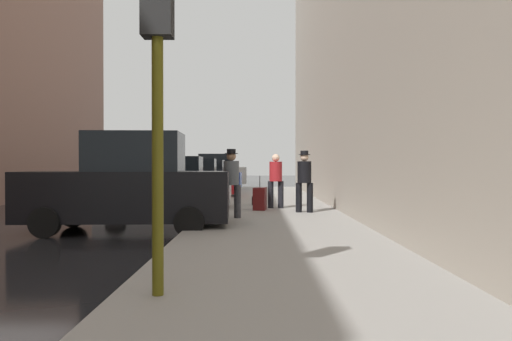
{
  "coord_description": "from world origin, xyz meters",
  "views": [
    {
      "loc": [
        5.53,
        -11.17,
        1.52
      ],
      "look_at": [
        5.46,
        7.45,
        1.31
      ],
      "focal_mm": 35.0,
      "sensor_mm": 36.0,
      "label": 1
    }
  ],
  "objects_px": {
    "parked_blue_sedan": "(206,177)",
    "rolling_suitcase": "(262,199)",
    "parked_silver_sedan": "(169,185)",
    "pedestrian_in_red_jacket": "(278,178)",
    "parked_black_suv": "(131,186)",
    "pedestrian_with_fedora": "(306,178)",
    "parked_red_hatchback": "(192,180)",
    "traffic_light": "(160,46)",
    "duffel_bag": "(258,201)",
    "fire_hydrant": "(224,197)",
    "parked_white_van": "(215,172)",
    "pedestrian_with_beanie": "(233,180)"
  },
  "relations": [
    {
      "from": "parked_red_hatchback",
      "to": "pedestrian_in_red_jacket",
      "type": "height_order",
      "value": "pedestrian_in_red_jacket"
    },
    {
      "from": "parked_silver_sedan",
      "to": "fire_hydrant",
      "type": "bearing_deg",
      "value": -5.28
    },
    {
      "from": "pedestrian_with_beanie",
      "to": "parked_black_suv",
      "type": "bearing_deg",
      "value": -145.35
    },
    {
      "from": "pedestrian_in_red_jacket",
      "to": "pedestrian_with_fedora",
      "type": "xyz_separation_m",
      "value": [
        0.77,
        -1.43,
        0.03
      ]
    },
    {
      "from": "traffic_light",
      "to": "pedestrian_with_fedora",
      "type": "relative_size",
      "value": 2.03
    },
    {
      "from": "parked_silver_sedan",
      "to": "traffic_light",
      "type": "distance_m",
      "value": 11.23
    },
    {
      "from": "parked_black_suv",
      "to": "rolling_suitcase",
      "type": "height_order",
      "value": "parked_black_suv"
    },
    {
      "from": "pedestrian_with_beanie",
      "to": "pedestrian_with_fedora",
      "type": "relative_size",
      "value": 1.0
    },
    {
      "from": "parked_black_suv",
      "to": "rolling_suitcase",
      "type": "xyz_separation_m",
      "value": [
        3.0,
        3.8,
        -0.54
      ]
    },
    {
      "from": "parked_black_suv",
      "to": "pedestrian_with_fedora",
      "type": "relative_size",
      "value": 2.63
    },
    {
      "from": "pedestrian_with_fedora",
      "to": "pedestrian_with_beanie",
      "type": "bearing_deg",
      "value": -143.71
    },
    {
      "from": "fire_hydrant",
      "to": "pedestrian_with_fedora",
      "type": "bearing_deg",
      "value": -33.19
    },
    {
      "from": "pedestrian_in_red_jacket",
      "to": "pedestrian_with_fedora",
      "type": "distance_m",
      "value": 1.62
    },
    {
      "from": "parked_silver_sedan",
      "to": "pedestrian_in_red_jacket",
      "type": "bearing_deg",
      "value": -5.81
    },
    {
      "from": "parked_blue_sedan",
      "to": "pedestrian_with_fedora",
      "type": "distance_m",
      "value": 13.87
    },
    {
      "from": "pedestrian_with_beanie",
      "to": "pedestrian_in_red_jacket",
      "type": "bearing_deg",
      "value": 66.6
    },
    {
      "from": "traffic_light",
      "to": "pedestrian_in_red_jacket",
      "type": "bearing_deg",
      "value": 81.09
    },
    {
      "from": "fire_hydrant",
      "to": "pedestrian_in_red_jacket",
      "type": "height_order",
      "value": "pedestrian_in_red_jacket"
    },
    {
      "from": "parked_red_hatchback",
      "to": "traffic_light",
      "type": "distance_m",
      "value": 16.83
    },
    {
      "from": "parked_blue_sedan",
      "to": "rolling_suitcase",
      "type": "height_order",
      "value": "parked_blue_sedan"
    },
    {
      "from": "parked_black_suv",
      "to": "duffel_bag",
      "type": "relative_size",
      "value": 10.61
    },
    {
      "from": "parked_red_hatchback",
      "to": "pedestrian_with_beanie",
      "type": "bearing_deg",
      "value": -75.98
    },
    {
      "from": "parked_silver_sedan",
      "to": "parked_blue_sedan",
      "type": "height_order",
      "value": "same"
    },
    {
      "from": "fire_hydrant",
      "to": "pedestrian_in_red_jacket",
      "type": "xyz_separation_m",
      "value": [
        1.7,
        -0.19,
        0.61
      ]
    },
    {
      "from": "fire_hydrant",
      "to": "traffic_light",
      "type": "height_order",
      "value": "traffic_light"
    },
    {
      "from": "parked_black_suv",
      "to": "parked_red_hatchback",
      "type": "height_order",
      "value": "parked_black_suv"
    },
    {
      "from": "parked_silver_sedan",
      "to": "parked_blue_sedan",
      "type": "distance_m",
      "value": 11.4
    },
    {
      "from": "fire_hydrant",
      "to": "rolling_suitcase",
      "type": "relative_size",
      "value": 0.68
    },
    {
      "from": "parked_red_hatchback",
      "to": "rolling_suitcase",
      "type": "relative_size",
      "value": 4.07
    },
    {
      "from": "rolling_suitcase",
      "to": "parked_silver_sedan",
      "type": "bearing_deg",
      "value": 161.12
    },
    {
      "from": "parked_white_van",
      "to": "traffic_light",
      "type": "relative_size",
      "value": 1.28
    },
    {
      "from": "parked_white_van",
      "to": "traffic_light",
      "type": "height_order",
      "value": "traffic_light"
    },
    {
      "from": "parked_blue_sedan",
      "to": "pedestrian_with_beanie",
      "type": "relative_size",
      "value": 2.39
    },
    {
      "from": "parked_red_hatchback",
      "to": "pedestrian_in_red_jacket",
      "type": "bearing_deg",
      "value": -59.96
    },
    {
      "from": "parked_silver_sedan",
      "to": "fire_hydrant",
      "type": "height_order",
      "value": "parked_silver_sedan"
    },
    {
      "from": "parked_red_hatchback",
      "to": "parked_blue_sedan",
      "type": "relative_size",
      "value": 1.0
    },
    {
      "from": "parked_silver_sedan",
      "to": "pedestrian_in_red_jacket",
      "type": "xyz_separation_m",
      "value": [
        3.51,
        -0.36,
        0.26
      ]
    },
    {
      "from": "parked_blue_sedan",
      "to": "fire_hydrant",
      "type": "height_order",
      "value": "parked_blue_sedan"
    },
    {
      "from": "traffic_light",
      "to": "parked_silver_sedan",
      "type": "bearing_deg",
      "value": 99.64
    },
    {
      "from": "rolling_suitcase",
      "to": "duffel_bag",
      "type": "xyz_separation_m",
      "value": [
        -0.1,
        2.01,
        -0.2
      ]
    },
    {
      "from": "pedestrian_with_fedora",
      "to": "parked_blue_sedan",
      "type": "bearing_deg",
      "value": 107.97
    },
    {
      "from": "parked_silver_sedan",
      "to": "parked_red_hatchback",
      "type": "distance_m",
      "value": 5.71
    },
    {
      "from": "traffic_light",
      "to": "pedestrian_with_beanie",
      "type": "relative_size",
      "value": 2.03
    },
    {
      "from": "parked_white_van",
      "to": "duffel_bag",
      "type": "relative_size",
      "value": 10.48
    },
    {
      "from": "traffic_light",
      "to": "duffel_bag",
      "type": "bearing_deg",
      "value": 84.97
    },
    {
      "from": "parked_silver_sedan",
      "to": "pedestrian_with_beanie",
      "type": "height_order",
      "value": "pedestrian_with_beanie"
    },
    {
      "from": "parked_black_suv",
      "to": "rolling_suitcase",
      "type": "distance_m",
      "value": 4.87
    },
    {
      "from": "parked_black_suv",
      "to": "parked_white_van",
      "type": "xyz_separation_m",
      "value": [
        0.0,
        21.99,
        0.0
      ]
    },
    {
      "from": "parked_white_van",
      "to": "pedestrian_with_fedora",
      "type": "relative_size",
      "value": 2.6
    },
    {
      "from": "pedestrian_in_red_jacket",
      "to": "rolling_suitcase",
      "type": "distance_m",
      "value": 1.04
    }
  ]
}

